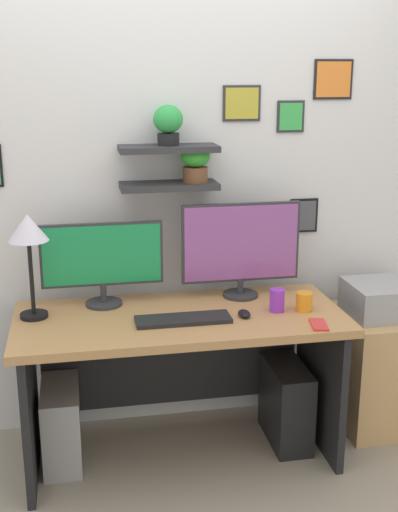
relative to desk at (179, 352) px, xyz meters
The scene contains 15 objects.
ground_plane 0.54m from the desk, 90.00° to the right, with size 8.00×8.00×0.00m, color gray.
back_wall_assembly 0.90m from the desk, 89.76° to the left, with size 4.40×0.24×2.70m.
desk is the anchor object (origin of this frame).
monitor_left 0.59m from the desk, 154.71° to the left, with size 0.59×0.18×0.41m.
monitor_right 0.61m from the desk, 25.31° to the left, with size 0.60×0.18×0.48m.
keyboard 0.26m from the desk, 89.15° to the right, with size 0.44×0.14×0.02m, color black.
computer_mouse 0.39m from the desk, 24.10° to the right, with size 0.06×0.09×0.03m, color black.
desk_lamp 0.91m from the desk, behind, with size 0.18×0.18×0.49m.
cell_phone 0.70m from the desk, 27.04° to the right, with size 0.07×0.14×0.01m, color red.
coffee_mug 0.66m from the desk, ahead, with size 0.08×0.08×0.09m, color orange.
water_cup 0.54m from the desk, 10.77° to the right, with size 0.07×0.07×0.11m, color purple.
drawer_cabinet 1.13m from the desk, ahead, with size 0.44×0.50×0.63m, color tan.
printer 1.12m from the desk, ahead, with size 0.38×0.34×0.17m, color #9E9EA3.
computer_tower_left 0.68m from the desk, behind, with size 0.18×0.40×0.39m, color #99999E.
computer_tower_right 0.65m from the desk, ahead, with size 0.18×0.40×0.42m, color black.
Camera 1 is at (-0.46, -2.90, 1.87)m, focal length 46.46 mm.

